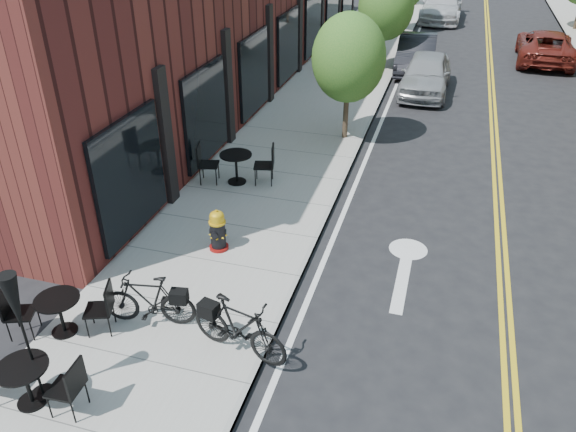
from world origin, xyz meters
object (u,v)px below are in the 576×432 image
(patio_umbrella, at_px, (18,312))
(parked_car_b, at_px, (416,53))
(parked_car_a, at_px, (426,74))
(parked_car_far, at_px, (545,46))
(fire_hydrant, at_px, (218,231))
(bicycle_left, at_px, (149,300))
(parked_car_c, at_px, (442,6))
(bistro_set_b, at_px, (60,310))
(bicycle_right, at_px, (239,328))
(bistro_set_c, at_px, (236,164))
(bistro_set_a, at_px, (25,379))

(patio_umbrella, distance_m, parked_car_b, 20.56)
(patio_umbrella, xyz_separation_m, parked_car_b, (3.85, 20.17, -1.03))
(patio_umbrella, distance_m, parked_car_a, 17.78)
(parked_car_a, height_order, parked_car_far, parked_car_a)
(fire_hydrant, xyz_separation_m, bicycle_left, (-0.25, -2.59, 0.05))
(parked_car_c, bearing_deg, bistro_set_b, -98.79)
(bicycle_left, xyz_separation_m, bistro_set_b, (-1.37, -0.67, -0.02))
(parked_car_far, bearing_deg, parked_car_a, 53.82)
(bicycle_right, xyz_separation_m, patio_umbrella, (-2.64, -1.72, 1.10))
(bicycle_right, height_order, bistro_set_c, bicycle_right)
(bistro_set_c, xyz_separation_m, parked_car_far, (9.04, 15.58, 0.06))
(fire_hydrant, xyz_separation_m, bistro_set_a, (-1.13, -4.76, 0.03))
(parked_car_c, bearing_deg, parked_car_far, -58.00)
(bicycle_right, relative_size, parked_car_a, 0.42)
(parked_car_b, height_order, parked_car_c, parked_car_c)
(bistro_set_b, distance_m, patio_umbrella, 1.85)
(parked_car_b, relative_size, parked_car_c, 0.80)
(parked_car_c, bearing_deg, patio_umbrella, -97.43)
(bicycle_right, distance_m, parked_car_far, 22.57)
(bicycle_left, relative_size, parked_car_c, 0.30)
(fire_hydrant, bearing_deg, bicycle_left, -108.64)
(bistro_set_a, xyz_separation_m, parked_car_a, (4.55, 17.36, 0.14))
(bistro_set_a, relative_size, patio_umbrella, 0.79)
(fire_hydrant, xyz_separation_m, parked_car_c, (3.24, 26.88, 0.24))
(parked_car_a, bearing_deg, fire_hydrant, -104.12)
(bicycle_left, distance_m, bistro_set_c, 5.72)
(fire_hydrant, bearing_deg, parked_car_a, 61.60)
(parked_car_c, bearing_deg, parked_car_b, -91.94)
(bicycle_left, relative_size, bistro_set_b, 0.93)
(bicycle_left, bearing_deg, fire_hydrant, 164.33)
(bistro_set_a, xyz_separation_m, bistro_set_c, (0.37, 7.87, 0.05))
(bistro_set_a, bearing_deg, parked_car_b, 76.02)
(bicycle_right, distance_m, parked_car_a, 15.57)
(bistro_set_a, relative_size, parked_car_b, 0.40)
(bistro_set_b, bearing_deg, bistro_set_a, -92.42)
(bistro_set_b, distance_m, parked_car_c, 30.52)
(bistro_set_c, distance_m, parked_car_far, 18.02)
(bistro_set_b, xyz_separation_m, parked_car_far, (9.90, 21.94, 0.10))
(bistro_set_b, height_order, parked_car_far, parked_car_far)
(parked_car_b, bearing_deg, bicycle_right, -95.58)
(patio_umbrella, height_order, parked_car_a, patio_umbrella)
(bistro_set_b, height_order, patio_umbrella, patio_umbrella)
(bistro_set_a, height_order, bistro_set_c, bistro_set_c)
(bicycle_left, height_order, parked_car_b, parked_car_b)
(bistro_set_c, xyz_separation_m, parked_car_b, (3.54, 12.48, 0.09))
(bistro_set_a, xyz_separation_m, parked_car_b, (3.91, 20.35, 0.14))
(parked_car_c, height_order, parked_car_far, parked_car_c)
(parked_car_c, relative_size, parked_car_far, 1.10)
(parked_car_a, bearing_deg, parked_car_b, 103.09)
(bistro_set_c, xyz_separation_m, parked_car_c, (4.00, 23.77, 0.16))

